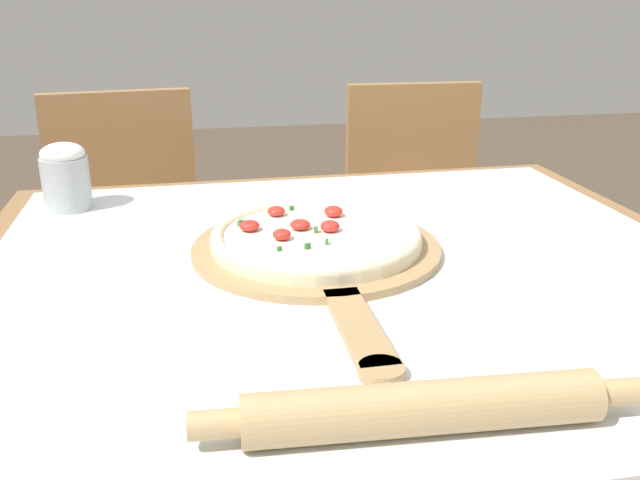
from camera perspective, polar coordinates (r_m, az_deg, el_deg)
dining_table at (r=1.03m, az=2.69°, el=-8.02°), size 1.13×1.05×0.75m
towel_cloth at (r=0.98m, az=2.80°, el=-2.31°), size 1.05×0.97×0.00m
pizza_peel at (r=1.01m, az=-0.10°, el=-1.10°), size 0.38×0.57×0.01m
pizza at (r=1.02m, az=-0.36°, el=0.33°), size 0.32×0.32×0.04m
rolling_pin at (r=0.63m, az=8.66°, el=-13.81°), size 0.42×0.07×0.05m
chair_left at (r=1.84m, az=-15.72°, el=-0.02°), size 0.44×0.44×0.89m
chair_right at (r=1.94m, az=8.23°, el=1.56°), size 0.42×0.42×0.89m
flour_cup at (r=1.30m, az=-20.66°, el=5.08°), size 0.08×0.08×0.12m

